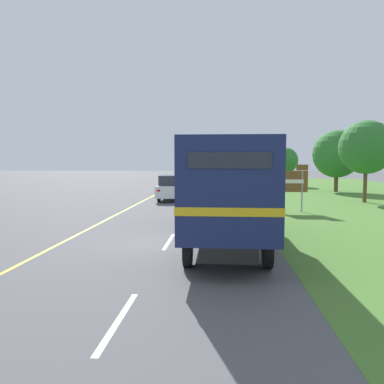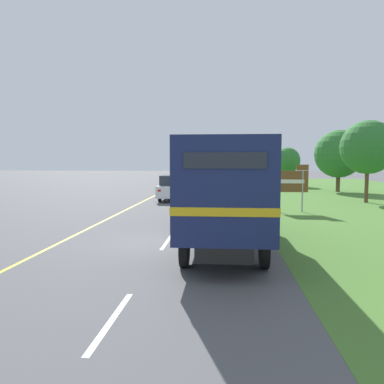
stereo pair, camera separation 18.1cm
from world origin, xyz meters
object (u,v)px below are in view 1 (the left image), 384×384
horse_trailer_truck (226,188)px  lead_car_white (172,188)px  highway_sign (290,182)px  roadside_tree_near (366,147)px  lead_car_red_ahead (221,181)px  roadside_tree_far (285,161)px  roadside_tree_mid (337,154)px

horse_trailer_truck → lead_car_white: 14.87m
highway_sign → roadside_tree_near: roadside_tree_near is taller
highway_sign → horse_trailer_truck: bearing=-112.9°
lead_car_red_ahead → roadside_tree_near: size_ratio=0.72×
roadside_tree_far → lead_car_white: bearing=-122.4°
horse_trailer_truck → roadside_tree_near: size_ratio=1.57×
lead_car_white → highway_sign: size_ratio=1.62×
roadside_tree_near → roadside_tree_mid: 9.24m
highway_sign → roadside_tree_far: roadside_tree_far is taller
lead_car_white → roadside_tree_near: size_ratio=0.77×
horse_trailer_truck → roadside_tree_near: 17.24m
horse_trailer_truck → lead_car_red_ahead: bearing=90.3°
highway_sign → lead_car_red_ahead: bearing=103.8°
lead_car_red_ahead → roadside_tree_mid: size_ratio=0.71×
lead_car_red_ahead → roadside_tree_far: size_ratio=0.91×
horse_trailer_truck → lead_car_white: bearing=104.4°
lead_car_white → highway_sign: bearing=-37.2°
lead_car_white → lead_car_red_ahead: 10.70m
lead_car_white → roadside_tree_far: 20.58m
lead_car_white → roadside_tree_near: roadside_tree_near is taller
horse_trailer_truck → roadside_tree_near: bearing=55.2°
lead_car_white → roadside_tree_far: roadside_tree_far is taller
horse_trailer_truck → lead_car_red_ahead: size_ratio=2.18×
lead_car_red_ahead → lead_car_white: bearing=-109.4°
horse_trailer_truck → roadside_tree_near: roadside_tree_near is taller
roadside_tree_mid → roadside_tree_far: 9.04m
lead_car_white → lead_car_red_ahead: (3.55, 10.10, -0.03)m
horse_trailer_truck → highway_sign: horse_trailer_truck is taller
roadside_tree_near → lead_car_white: bearing=178.8°
highway_sign → roadside_tree_near: bearing=41.2°
roadside_tree_far → lead_car_red_ahead: bearing=-135.8°
roadside_tree_near → roadside_tree_far: size_ratio=1.26×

